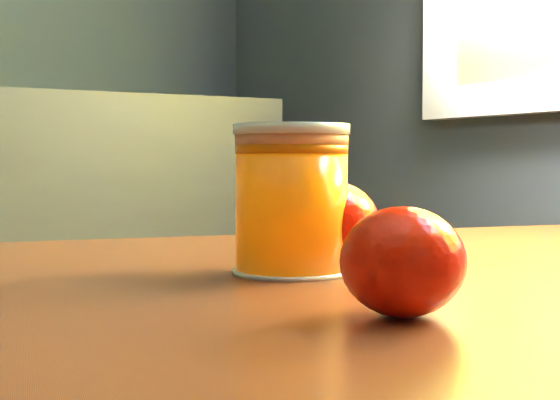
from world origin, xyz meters
TOP-DOWN VIEW (x-y plane):
  - juice_glass at (0.95, 0.03)m, footprint 0.08×0.08m
  - orange_front at (0.92, -0.13)m, footprint 0.07×0.07m
  - orange_back at (0.98, 0.03)m, footprint 0.09×0.09m

SIDE VIEW (x-z plane):
  - orange_front at x=0.92m, z-range 0.68..0.74m
  - orange_back at x=0.98m, z-range 0.68..0.75m
  - juice_glass at x=0.95m, z-range 0.68..0.78m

